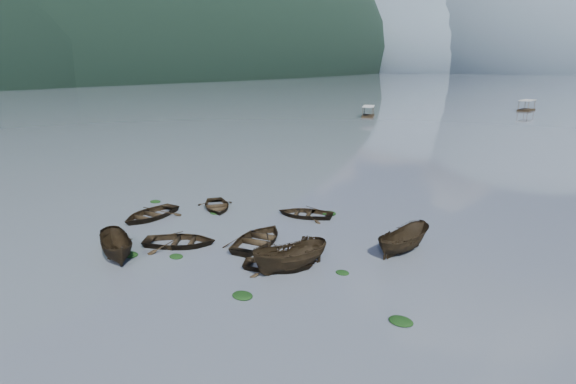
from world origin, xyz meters
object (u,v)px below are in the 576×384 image
Objects in this scene: rowboat_3 at (259,243)px; pontoon_centre at (526,111)px; rowboat_0 at (150,218)px; pontoon_left at (368,117)px.

rowboat_3 is 110.14m from pontoon_centre.
pontoon_centre reaches higher than rowboat_0.
pontoon_centre is at bearing -99.99° from rowboat_3.
rowboat_3 is at bearing -91.29° from pontoon_left.
pontoon_left is (-25.31, 73.99, 0.00)m from rowboat_3.
rowboat_0 is at bearing -88.96° from pontoon_centre.
pontoon_centre is at bearing 32.00° from pontoon_left.
rowboat_3 is (10.08, 0.53, 0.00)m from rowboat_0.
rowboat_0 is at bearing -98.63° from pontoon_left.
rowboat_0 is 111.38m from pontoon_centre.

